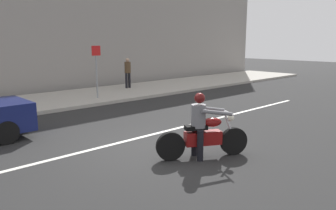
% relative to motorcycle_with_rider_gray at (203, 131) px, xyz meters
% --- Properties ---
extents(ground_plane, '(80.00, 80.00, 0.00)m').
position_rel_motorcycle_with_rider_gray_xyz_m(ground_plane, '(-0.37, 1.40, -0.64)').
color(ground_plane, '#262626').
extents(sidewalk_slab, '(40.00, 4.40, 0.14)m').
position_rel_motorcycle_with_rider_gray_xyz_m(sidewalk_slab, '(-0.37, 9.40, -0.57)').
color(sidewalk_slab, '#A8A399').
rests_on(sidewalk_slab, ground_plane).
extents(lane_marking_stripe, '(18.00, 0.14, 0.01)m').
position_rel_motorcycle_with_rider_gray_xyz_m(lane_marking_stripe, '(-0.24, 2.30, -0.64)').
color(lane_marking_stripe, silver).
rests_on(lane_marking_stripe, ground_plane).
extents(motorcycle_with_rider_gray, '(2.06, 1.20, 1.57)m').
position_rel_motorcycle_with_rider_gray_xyz_m(motorcycle_with_rider_gray, '(0.00, 0.00, 0.00)').
color(motorcycle_with_rider_gray, black).
rests_on(motorcycle_with_rider_gray, ground_plane).
extents(street_sign_post, '(0.44, 0.08, 2.41)m').
position_rel_motorcycle_with_rider_gray_xyz_m(street_sign_post, '(2.22, 8.33, 0.96)').
color(street_sign_post, gray).
rests_on(street_sign_post, sidewalk_slab).
extents(pedestrian_bystander, '(0.34, 0.34, 1.66)m').
position_rel_motorcycle_with_rider_gray_xyz_m(pedestrian_bystander, '(5.19, 10.00, 0.46)').
color(pedestrian_bystander, black).
rests_on(pedestrian_bystander, sidewalk_slab).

